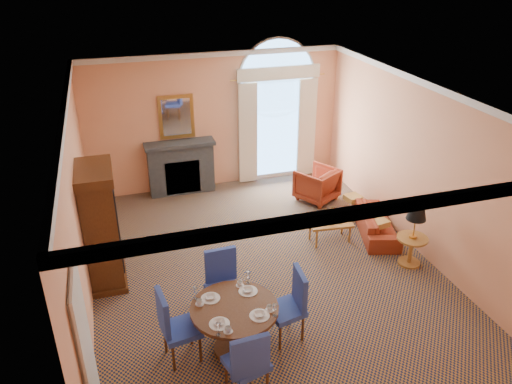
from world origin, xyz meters
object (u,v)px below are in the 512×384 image
object	(u,v)px
dining_table	(235,319)
sofa	(376,222)
armchair	(317,184)
armoire	(101,228)
coffee_table	(331,223)
side_table	(414,228)

from	to	relation	value
dining_table	sofa	xyz separation A→B (m)	(3.58, 2.35, -0.34)
sofa	armchair	bearing A→B (deg)	34.15
armoire	dining_table	bearing A→B (deg)	-54.08
armoire	sofa	bearing A→B (deg)	0.16
armchair	dining_table	bearing A→B (deg)	23.31
dining_table	coffee_table	xyz separation A→B (m)	(2.55, 2.34, -0.18)
sofa	coffee_table	xyz separation A→B (m)	(-1.03, -0.01, 0.16)
dining_table	sofa	bearing A→B (deg)	33.24
armoire	dining_table	xyz separation A→B (m)	(1.69, -2.33, -0.45)
armoire	armchair	distance (m)	5.07
armchair	coffee_table	xyz separation A→B (m)	(-0.46, -1.76, 0.02)
armoire	armchair	xyz separation A→B (m)	(4.71, 1.76, -0.64)
armoire	sofa	world-z (taller)	armoire
sofa	dining_table	bearing A→B (deg)	139.60
armoire	sofa	distance (m)	5.33
armoire	armchair	size ratio (longest dim) A/B	2.54
armchair	side_table	xyz separation A→B (m)	(0.61, -2.91, 0.37)
coffee_table	side_table	distance (m)	1.61
dining_table	side_table	size ratio (longest dim) A/B	1.07
coffee_table	side_table	bearing A→B (deg)	-40.69
armchair	coffee_table	world-z (taller)	same
sofa	side_table	world-z (taller)	side_table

